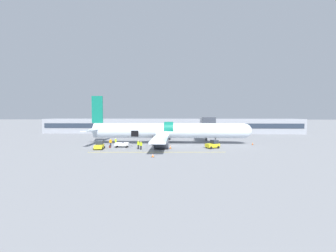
{
  "coord_description": "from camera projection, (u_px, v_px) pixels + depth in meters",
  "views": [
    {
      "loc": [
        1.59,
        -48.9,
        7.01
      ],
      "look_at": [
        -0.21,
        0.9,
        4.4
      ],
      "focal_mm": 24.0,
      "sensor_mm": 36.0,
      "label": 1
    }
  ],
  "objects": [
    {
      "name": "baggage_tug_lead",
      "position": [
        213.0,
        145.0,
        46.33
      ],
      "size": [
        3.18,
        2.76,
        1.72
      ],
      "color": "yellow",
      "rests_on": "ground_plane"
    },
    {
      "name": "safety_cone_wingtip",
      "position": [
        170.0,
        147.0,
        45.61
      ],
      "size": [
        0.46,
        0.46,
        0.74
      ],
      "color": "black",
      "rests_on": "ground_plane"
    },
    {
      "name": "apron_marking_line",
      "position": [
        157.0,
        152.0,
        41.42
      ],
      "size": [
        25.51,
        1.3,
        0.01
      ],
      "color": "yellow",
      "rests_on": "ground_plane"
    },
    {
      "name": "ground_crew_driver",
      "position": [
        111.0,
        142.0,
        48.69
      ],
      "size": [
        0.6,
        0.48,
        1.72
      ],
      "color": "#2D2D33",
      "rests_on": "ground_plane"
    },
    {
      "name": "safety_cone_nose",
      "position": [
        253.0,
        144.0,
        51.36
      ],
      "size": [
        0.48,
        0.48,
        0.55
      ],
      "color": "black",
      "rests_on": "ground_plane"
    },
    {
      "name": "ground_crew_loader_a",
      "position": [
        138.0,
        144.0,
        45.14
      ],
      "size": [
        0.55,
        0.58,
        1.76
      ],
      "color": "black",
      "rests_on": "ground_plane"
    },
    {
      "name": "suitcase_on_tarmac_upright",
      "position": [
        110.0,
        147.0,
        46.7
      ],
      "size": [
        0.38,
        0.25,
        0.59
      ],
      "color": "#4C1E1E",
      "rests_on": "ground_plane"
    },
    {
      "name": "ground_crew_loader_b",
      "position": [
        116.0,
        142.0,
        49.41
      ],
      "size": [
        0.5,
        0.6,
        1.74
      ],
      "color": "black",
      "rests_on": "ground_plane"
    },
    {
      "name": "safety_cone_engine_left",
      "position": [
        153.0,
        156.0,
        36.71
      ],
      "size": [
        0.49,
        0.49,
        0.56
      ],
      "color": "black",
      "rests_on": "ground_plane"
    },
    {
      "name": "airplane",
      "position": [
        167.0,
        131.0,
        53.13
      ],
      "size": [
        39.14,
        31.99,
        11.36
      ],
      "color": "silver",
      "rests_on": "ground_plane"
    },
    {
      "name": "baggage_cart_loading",
      "position": [
        122.0,
        145.0,
        47.29
      ],
      "size": [
        3.85,
        1.93,
        1.06
      ],
      "color": "silver",
      "rests_on": "ground_plane"
    },
    {
      "name": "jet_bridge_stub",
      "position": [
        207.0,
        123.0,
        58.49
      ],
      "size": [
        3.22,
        10.06,
        6.29
      ],
      "color": "#4C4C51",
      "rests_on": "ground_plane"
    },
    {
      "name": "ground_plane",
      "position": [
        169.0,
        146.0,
        49.22
      ],
      "size": [
        500.0,
        500.0,
        0.0
      ],
      "primitive_type": "plane",
      "color": "gray"
    },
    {
      "name": "baggage_tug_mid",
      "position": [
        99.0,
        146.0,
        44.93
      ],
      "size": [
        2.25,
        3.04,
        1.66
      ],
      "color": "yellow",
      "rests_on": "ground_plane"
    },
    {
      "name": "ground_crew_supervisor",
      "position": [
        141.0,
        145.0,
        44.39
      ],
      "size": [
        0.58,
        0.48,
        1.68
      ],
      "color": "black",
      "rests_on": "ground_plane"
    },
    {
      "name": "terminal_strip",
      "position": [
        172.0,
        126.0,
        84.39
      ],
      "size": [
        94.58,
        9.01,
        5.28
      ],
      "color": "gray",
      "rests_on": "ground_plane"
    }
  ]
}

